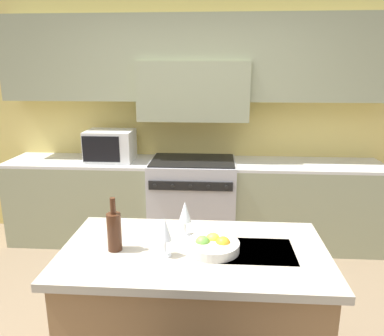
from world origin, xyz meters
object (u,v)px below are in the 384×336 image
(wine_glass_far, at_px, (185,213))
(range_stove, at_px, (193,202))
(wine_glass_near, at_px, (165,230))
(fruit_bowl, at_px, (213,245))
(wine_bottle, at_px, (114,230))
(microwave, at_px, (110,146))

(wine_glass_far, bearing_deg, range_stove, 92.26)
(wine_glass_near, bearing_deg, fruit_bowl, 17.31)
(range_stove, distance_m, wine_bottle, 2.06)
(wine_glass_far, bearing_deg, wine_bottle, -150.95)
(microwave, height_order, wine_glass_near, microwave)
(wine_bottle, bearing_deg, wine_glass_far, 29.05)
(wine_glass_near, bearing_deg, range_stove, 89.52)
(range_stove, distance_m, wine_glass_near, 2.09)
(microwave, relative_size, wine_bottle, 1.61)
(range_stove, relative_size, fruit_bowl, 3.18)
(wine_glass_near, bearing_deg, wine_glass_far, 71.56)
(wine_glass_far, relative_size, fruit_bowl, 0.73)
(microwave, height_order, wine_glass_far, microwave)
(fruit_bowl, bearing_deg, wine_bottle, -176.84)
(microwave, distance_m, wine_bottle, 2.06)
(wine_bottle, bearing_deg, fruit_bowl, 3.16)
(microwave, bearing_deg, wine_glass_far, -61.67)
(range_stove, relative_size, microwave, 1.91)
(range_stove, height_order, wine_glass_near, wine_glass_near)
(wine_bottle, bearing_deg, microwave, 106.32)
(range_stove, bearing_deg, fruit_bowl, -82.94)
(fruit_bowl, bearing_deg, microwave, 119.98)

